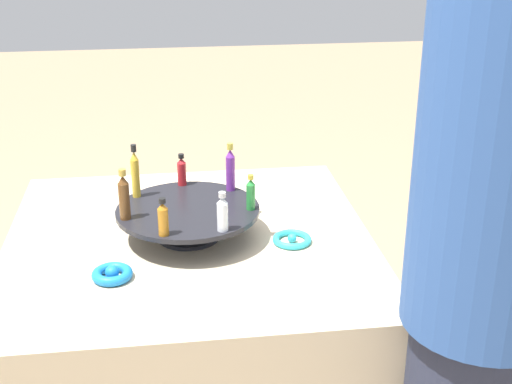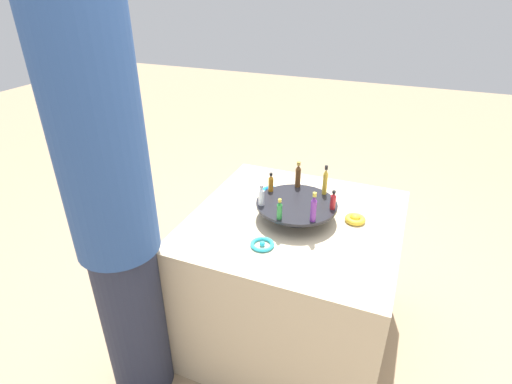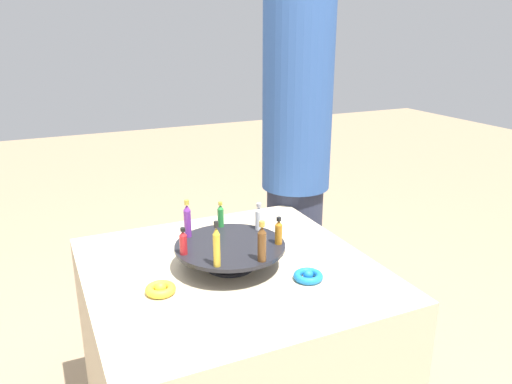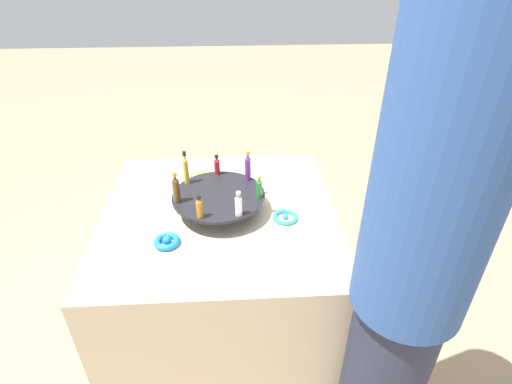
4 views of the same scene
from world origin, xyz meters
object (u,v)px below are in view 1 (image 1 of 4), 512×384
(bottle_green, at_px, (251,193))
(ribbon_bow_teal, at_px, (292,239))
(display_stand, at_px, (188,215))
(bottle_brown, at_px, (124,196))
(ribbon_bow_blue, at_px, (112,274))
(bottle_gold, at_px, (135,173))
(bottle_clear, at_px, (222,213))
(ribbon_bow_gold, at_px, (159,195))
(bottle_red, at_px, (182,171))
(bottle_amber, at_px, (163,218))
(bottle_purple, at_px, (230,169))
(person_figure, at_px, (490,248))

(bottle_green, bearing_deg, ribbon_bow_teal, -109.79)
(display_stand, bearing_deg, bottle_green, -100.06)
(bottle_brown, height_order, ribbon_bow_blue, bottle_brown)
(ribbon_bow_teal, bearing_deg, bottle_gold, 67.88)
(bottle_brown, bearing_deg, ribbon_bow_teal, -92.93)
(bottle_green, bearing_deg, bottle_clear, 144.22)
(bottle_gold, xyz_separation_m, ribbon_bow_teal, (-0.15, -0.38, -0.14))
(bottle_brown, xyz_separation_m, ribbon_bow_gold, (0.29, -0.08, -0.13))
(bottle_red, distance_m, bottle_clear, 0.31)
(ribbon_bow_gold, bearing_deg, bottle_amber, -178.40)
(display_stand, relative_size, bottle_brown, 2.82)
(bottle_purple, relative_size, bottle_amber, 1.42)
(person_figure, bearing_deg, ribbon_bow_gold, -7.28)
(ribbon_bow_gold, bearing_deg, bottle_gold, 160.89)
(bottle_gold, bearing_deg, bottle_red, -61.49)
(display_stand, height_order, bottle_amber, bottle_amber)
(bottle_red, bearing_deg, ribbon_bow_teal, -130.09)
(bottle_brown, height_order, ribbon_bow_gold, bottle_brown)
(bottle_green, height_order, bottle_brown, bottle_brown)
(bottle_amber, relative_size, person_figure, 0.05)
(bottle_green, distance_m, ribbon_bow_gold, 0.38)
(bottle_clear, bearing_deg, bottle_amber, 92.79)
(bottle_amber, bearing_deg, bottle_clear, -87.21)
(bottle_red, relative_size, bottle_clear, 0.91)
(bottle_purple, bearing_deg, bottle_amber, 144.22)
(bottle_red, xyz_separation_m, bottle_amber, (-0.30, 0.05, 0.00))
(ribbon_bow_blue, xyz_separation_m, person_figure, (-0.35, -0.71, 0.19))
(bottle_gold, xyz_separation_m, bottle_brown, (-0.13, 0.02, -0.01))
(display_stand, relative_size, bottle_clear, 3.74)
(display_stand, xyz_separation_m, person_figure, (-0.54, -0.53, 0.15))
(bottle_red, bearing_deg, ribbon_bow_gold, 34.39)
(bottle_green, bearing_deg, bottle_purple, 15.65)
(display_stand, xyz_separation_m, bottle_purple, (0.10, -0.12, 0.08))
(bottle_brown, xyz_separation_m, person_figure, (-0.49, -0.68, 0.07))
(bottle_gold, bearing_deg, display_stand, -125.78)
(bottle_green, height_order, bottle_amber, same)
(ribbon_bow_teal, bearing_deg, display_stand, 76.04)
(bottle_purple, xyz_separation_m, ribbon_bow_teal, (-0.17, -0.14, -0.13))
(display_stand, relative_size, ribbon_bow_gold, 3.96)
(bottle_purple, bearing_deg, bottle_gold, 92.79)
(bottle_purple, relative_size, ribbon_bow_blue, 1.40)
(bottle_gold, height_order, ribbon_bow_blue, bottle_gold)
(display_stand, distance_m, ribbon_bow_blue, 0.27)
(bottle_green, bearing_deg, bottle_red, 41.36)
(bottle_green, relative_size, bottle_red, 1.05)
(bottle_clear, distance_m, person_figure, 0.61)
(ribbon_bow_gold, distance_m, ribbon_bow_blue, 0.45)
(bottle_purple, bearing_deg, ribbon_bow_gold, 52.21)
(bottle_red, height_order, bottle_amber, bottle_amber)
(bottle_red, height_order, ribbon_bow_blue, bottle_red)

